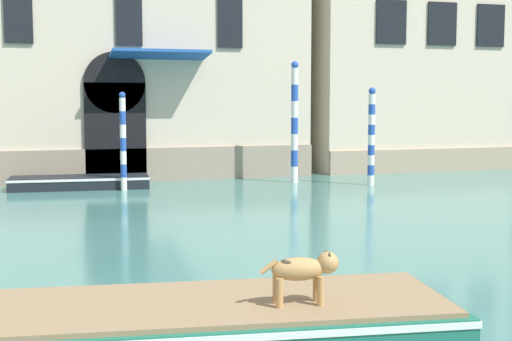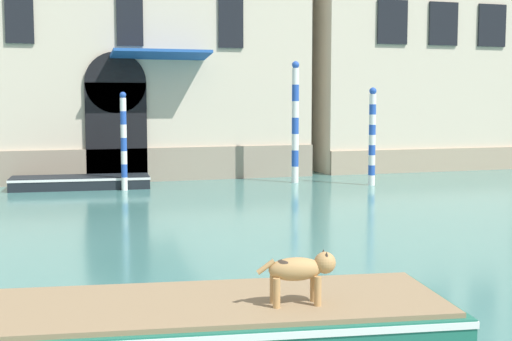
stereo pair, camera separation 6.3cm
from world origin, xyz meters
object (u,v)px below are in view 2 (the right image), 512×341
object	(u,v)px
mooring_pole_1	(124,141)
mooring_pole_2	(295,122)
boat_moored_near_palazzo	(81,182)
boat_foreground	(175,324)
mooring_pole_0	(372,136)
dog_on_deck	(301,270)

from	to	relation	value
mooring_pole_1	mooring_pole_2	xyz separation A→B (m)	(6.07, 0.36, 0.55)
boat_moored_near_palazzo	mooring_pole_1	distance (m)	2.15
boat_foreground	mooring_pole_1	size ratio (longest dim) A/B	2.18
mooring_pole_0	boat_foreground	bearing A→B (deg)	-124.53
boat_foreground	mooring_pole_0	bearing A→B (deg)	63.67
boat_foreground	mooring_pole_0	xyz separation A→B (m)	(9.58, 13.92, 1.40)
dog_on_deck	mooring_pole_2	bearing A→B (deg)	77.26
mooring_pole_2	mooring_pole_0	bearing A→B (deg)	-33.49
boat_foreground	mooring_pole_0	world-z (taller)	mooring_pole_0
boat_foreground	mooring_pole_1	bearing A→B (deg)	93.46
mooring_pole_0	mooring_pole_2	xyz separation A→B (m)	(-2.26, 1.50, 0.46)
boat_moored_near_palazzo	mooring_pole_1	size ratio (longest dim) A/B	1.45
mooring_pole_2	mooring_pole_1	bearing A→B (deg)	-176.64
mooring_pole_0	mooring_pole_1	xyz separation A→B (m)	(-8.33, 1.14, -0.08)
dog_on_deck	mooring_pole_1	xyz separation A→B (m)	(-0.17, 15.59, 0.63)
mooring_pole_1	mooring_pole_2	distance (m)	6.10
dog_on_deck	mooring_pole_2	world-z (taller)	mooring_pole_2
boat_moored_near_palazzo	mooring_pole_1	world-z (taller)	mooring_pole_1
boat_foreground	mooring_pole_2	bearing A→B (deg)	72.82
dog_on_deck	mooring_pole_0	bearing A→B (deg)	68.10
boat_moored_near_palazzo	mooring_pole_0	xyz separation A→B (m)	(9.66, -2.09, 1.48)
mooring_pole_1	mooring_pole_2	size ratio (longest dim) A/B	0.75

